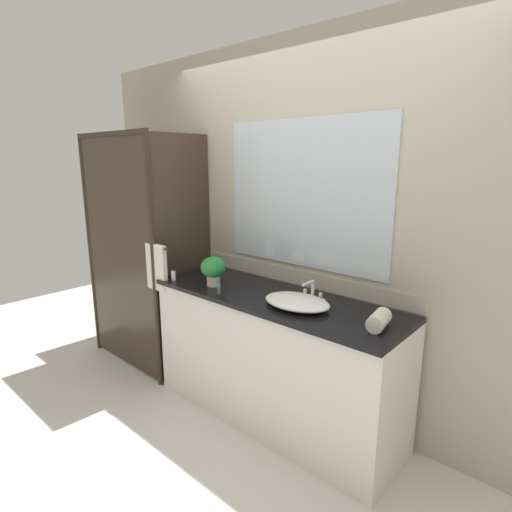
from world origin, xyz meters
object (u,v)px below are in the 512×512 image
potted_plant (213,269)px  rolled_towel_near_edge (379,320)px  amenity_bottle_conditioner (219,287)px  faucet (312,294)px  amenity_bottle_lotion (173,275)px  sink_basin (297,302)px

potted_plant → rolled_towel_near_edge: 1.23m
amenity_bottle_conditioner → rolled_towel_near_edge: (1.06, 0.17, 0.00)m
faucet → amenity_bottle_lotion: (-1.03, -0.32, -0.00)m
sink_basin → faucet: faucet is taller
rolled_towel_near_edge → faucet: bearing=164.8°
sink_basin → faucet: bearing=90.0°
sink_basin → amenity_bottle_conditioner: bearing=-164.4°
sink_basin → amenity_bottle_lotion: size_ratio=5.12×
sink_basin → potted_plant: bearing=-176.2°
amenity_bottle_lotion → rolled_towel_near_edge: 1.56m
potted_plant → rolled_towel_near_edge: (1.23, 0.07, -0.08)m
amenity_bottle_lotion → amenity_bottle_conditioner: bearing=0.7°
rolled_towel_near_edge → potted_plant: bearing=-176.9°
potted_plant → amenity_bottle_conditioner: bearing=-32.1°
rolled_towel_near_edge → amenity_bottle_conditioner: bearing=-170.9°
amenity_bottle_lotion → faucet: bearing=17.2°
amenity_bottle_conditioner → amenity_bottle_lotion: (-0.49, -0.01, -0.01)m
sink_basin → rolled_towel_near_edge: size_ratio=2.40×
amenity_bottle_conditioner → rolled_towel_near_edge: size_ratio=0.53×
faucet → rolled_towel_near_edge: 0.54m
sink_basin → rolled_towel_near_edge: (0.52, 0.02, 0.02)m
sink_basin → amenity_bottle_conditioner: (-0.54, -0.15, 0.01)m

